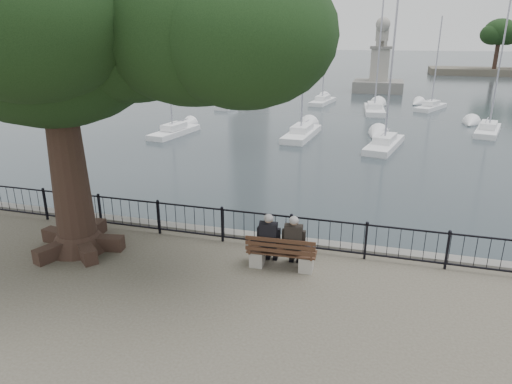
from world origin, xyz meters
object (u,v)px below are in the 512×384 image
(bench, at_px, (281,257))
(person_right, at_px, (294,243))
(lion_monument, at_px, (379,73))
(person_left, at_px, (269,241))
(tree, at_px, (82,16))

(bench, height_order, person_right, person_right)
(lion_monument, bearing_deg, bench, -91.21)
(person_right, height_order, lion_monument, lion_monument)
(person_right, bearing_deg, lion_monument, 89.14)
(bench, bearing_deg, person_right, 21.12)
(bench, height_order, person_left, person_left)
(person_left, bearing_deg, person_right, 2.58)
(bench, relative_size, lion_monument, 0.21)
(tree, bearing_deg, person_left, 4.82)
(bench, bearing_deg, person_left, 165.58)
(lion_monument, bearing_deg, person_right, -90.86)
(person_left, height_order, person_right, same)
(person_left, bearing_deg, lion_monument, 88.40)
(bench, height_order, tree, tree)
(bench, xyz_separation_m, person_right, (0.30, 0.11, 0.35))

